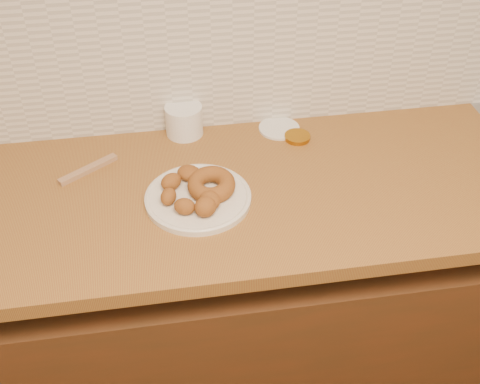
# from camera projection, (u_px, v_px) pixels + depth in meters

# --- Properties ---
(base_cabinet) EXTENTS (3.60, 0.60, 0.77)m
(base_cabinet) POSITION_uv_depth(u_px,v_px,m) (320.00, 308.00, 1.86)
(base_cabinet) COLOR #522913
(base_cabinet) RESTS_ON floor
(butcher_block) EXTENTS (2.30, 0.62, 0.04)m
(butcher_block) POSITION_uv_depth(u_px,v_px,m) (79.00, 209.00, 1.47)
(butcher_block) COLOR olive
(butcher_block) RESTS_ON base_cabinet
(backsplash) EXTENTS (3.60, 0.02, 0.60)m
(backsplash) POSITION_uv_depth(u_px,v_px,m) (317.00, 18.00, 1.57)
(backsplash) COLOR beige
(backsplash) RESTS_ON wall_back
(donut_plate) EXTENTS (0.26, 0.26, 0.01)m
(donut_plate) POSITION_uv_depth(u_px,v_px,m) (198.00, 198.00, 1.46)
(donut_plate) COLOR silver
(donut_plate) RESTS_ON butcher_block
(ring_donut) EXTENTS (0.12, 0.13, 0.05)m
(ring_donut) POSITION_uv_depth(u_px,v_px,m) (211.00, 185.00, 1.46)
(ring_donut) COLOR #924D1B
(ring_donut) RESTS_ON donut_plate
(fried_dough_chunks) EXTENTS (0.15, 0.22, 0.05)m
(fried_dough_chunks) POSITION_uv_depth(u_px,v_px,m) (190.00, 194.00, 1.43)
(fried_dough_chunks) COLOR #924D1B
(fried_dough_chunks) RESTS_ON donut_plate
(plastic_tub) EXTENTS (0.12, 0.12, 0.09)m
(plastic_tub) POSITION_uv_depth(u_px,v_px,m) (184.00, 120.00, 1.66)
(plastic_tub) COLOR white
(plastic_tub) RESTS_ON butcher_block
(tub_lid) EXTENTS (0.12, 0.12, 0.01)m
(tub_lid) POSITION_uv_depth(u_px,v_px,m) (279.00, 128.00, 1.70)
(tub_lid) COLOR silver
(tub_lid) RESTS_ON butcher_block
(brass_jar_lid) EXTENTS (0.09, 0.09, 0.01)m
(brass_jar_lid) POSITION_uv_depth(u_px,v_px,m) (297.00, 137.00, 1.66)
(brass_jar_lid) COLOR #A87115
(brass_jar_lid) RESTS_ON butcher_block
(wooden_utensil) EXTENTS (0.15, 0.11, 0.01)m
(wooden_utensil) POSITION_uv_depth(u_px,v_px,m) (88.00, 169.00, 1.55)
(wooden_utensil) COLOR #9F7653
(wooden_utensil) RESTS_ON butcher_block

